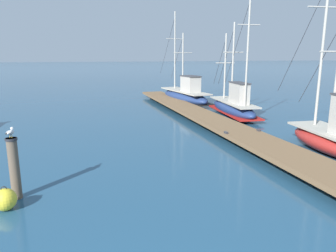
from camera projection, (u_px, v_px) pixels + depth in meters
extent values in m
cube|color=brown|center=(201.00, 115.00, 18.27)|extent=(2.58, 23.78, 0.16)
cylinder|color=brown|center=(275.00, 155.00, 11.66)|extent=(0.36, 0.36, 0.29)
cylinder|color=brown|center=(219.00, 127.00, 16.10)|extent=(0.36, 0.36, 0.29)
cylinder|color=brown|center=(187.00, 112.00, 20.54)|extent=(0.36, 0.36, 0.29)
cylinder|color=brown|center=(166.00, 102.00, 24.98)|extent=(0.36, 0.36, 0.29)
cylinder|color=brown|center=(152.00, 95.00, 29.42)|extent=(0.36, 0.36, 0.29)
cube|color=#333338|center=(226.00, 133.00, 13.58)|extent=(0.13, 0.20, 0.08)
cube|color=#333338|center=(259.00, 130.00, 14.03)|extent=(0.13, 0.20, 0.08)
ellipsoid|color=navy|center=(233.00, 108.00, 19.96)|extent=(2.22, 6.01, 0.91)
cube|color=#B2AD9E|center=(233.00, 102.00, 19.87)|extent=(1.97, 5.40, 0.08)
cube|color=#B21E19|center=(233.00, 112.00, 20.00)|extent=(2.22, 5.89, 0.08)
cube|color=#B7B2A8|center=(239.00, 93.00, 18.89)|extent=(0.88, 1.72, 1.20)
cube|color=#3D3D42|center=(240.00, 83.00, 18.75)|extent=(0.95, 1.86, 0.06)
cylinder|color=#B2ADA3|center=(233.00, 62.00, 19.62)|extent=(0.11, 0.11, 4.78)
cylinder|color=#B2ADA3|center=(233.00, 52.00, 19.49)|extent=(1.29, 0.24, 0.06)
cylinder|color=#333338|center=(226.00, 58.00, 20.81)|extent=(0.36, 2.47, 3.54)
cylinder|color=#B2ADA3|center=(225.00, 66.00, 20.95)|extent=(0.11, 0.11, 4.21)
cylinder|color=#B2ADA3|center=(225.00, 63.00, 20.90)|extent=(1.29, 0.24, 0.06)
cylinder|color=#333338|center=(219.00, 63.00, 22.00)|extent=(0.32, 2.18, 3.12)
cylinder|color=#B2ADA3|center=(248.00, 51.00, 17.51)|extent=(0.11, 0.11, 6.08)
cylinder|color=#B2ADA3|center=(249.00, 25.00, 17.21)|extent=(1.29, 0.24, 0.06)
cylinder|color=#333338|center=(236.00, 46.00, 19.02)|extent=(0.45, 3.13, 4.49)
ellipsoid|color=navy|center=(184.00, 97.00, 25.18)|extent=(2.27, 6.96, 1.02)
cube|color=#B2AD9E|center=(184.00, 91.00, 25.08)|extent=(2.01, 6.27, 0.08)
cube|color=black|center=(184.00, 100.00, 25.23)|extent=(2.28, 6.83, 0.08)
cube|color=#B7B2A8|center=(190.00, 84.00, 24.02)|extent=(1.05, 1.73, 1.16)
cube|color=#3D3D42|center=(191.00, 76.00, 23.89)|extent=(1.14, 1.87, 0.06)
cylinder|color=#B2ADA3|center=(183.00, 62.00, 24.90)|extent=(0.11, 0.11, 4.41)
cylinder|color=#B2ADA3|center=(183.00, 53.00, 24.75)|extent=(1.56, 0.18, 0.06)
cylinder|color=#333338|center=(177.00, 59.00, 25.92)|extent=(0.21, 2.29, 3.27)
cylinder|color=#B2ADA3|center=(175.00, 51.00, 26.09)|extent=(0.11, 0.11, 6.17)
cylinder|color=#B2ADA3|center=(175.00, 39.00, 25.89)|extent=(1.56, 0.18, 0.06)
cylinder|color=#333338|center=(167.00, 47.00, 27.52)|extent=(0.28, 3.19, 4.56)
ellipsoid|color=#AD2823|center=(333.00, 142.00, 12.30)|extent=(2.42, 4.69, 0.86)
cube|color=#B2AD9E|center=(334.00, 132.00, 12.22)|extent=(2.15, 4.21, 0.08)
cylinder|color=#333338|center=(318.00, 67.00, 13.04)|extent=(0.35, 2.25, 3.23)
cylinder|color=#B2ADA3|center=(322.00, 51.00, 12.73)|extent=(0.11, 0.11, 6.08)
cylinder|color=#B2ADA3|center=(327.00, 7.00, 12.37)|extent=(1.61, 0.29, 0.06)
cylinder|color=#333338|center=(299.00, 45.00, 14.24)|extent=(0.48, 3.13, 4.49)
cylinder|color=brown|center=(14.00, 169.00, 8.28)|extent=(0.26, 0.26, 1.66)
cylinder|color=#28282D|center=(11.00, 139.00, 8.10)|extent=(0.30, 0.30, 0.06)
cylinder|color=gold|center=(10.00, 137.00, 8.09)|extent=(0.01, 0.01, 0.07)
cylinder|color=gold|center=(12.00, 137.00, 8.09)|extent=(0.01, 0.01, 0.07)
ellipsoid|color=white|center=(10.00, 133.00, 8.07)|extent=(0.19, 0.30, 0.13)
ellipsoid|color=silver|center=(8.00, 133.00, 8.04)|extent=(0.09, 0.24, 0.09)
ellipsoid|color=#383838|center=(6.00, 134.00, 7.94)|extent=(0.04, 0.07, 0.04)
ellipsoid|color=silver|center=(12.00, 132.00, 8.05)|extent=(0.09, 0.24, 0.09)
ellipsoid|color=#383838|center=(10.00, 134.00, 7.94)|extent=(0.04, 0.07, 0.04)
cone|color=white|center=(8.00, 134.00, 7.92)|extent=(0.09, 0.10, 0.07)
sphere|color=white|center=(12.00, 128.00, 8.16)|extent=(0.08, 0.08, 0.08)
cone|color=gold|center=(13.00, 128.00, 8.21)|extent=(0.04, 0.05, 0.02)
sphere|color=yellow|center=(5.00, 200.00, 7.74)|extent=(0.55, 0.55, 0.55)
torus|color=black|center=(4.00, 189.00, 7.68)|extent=(0.14, 0.02, 0.14)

